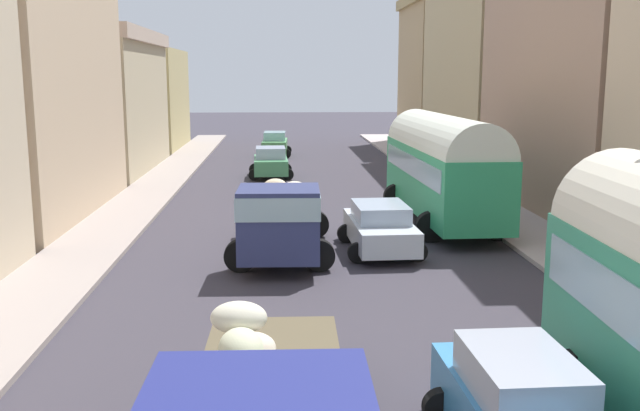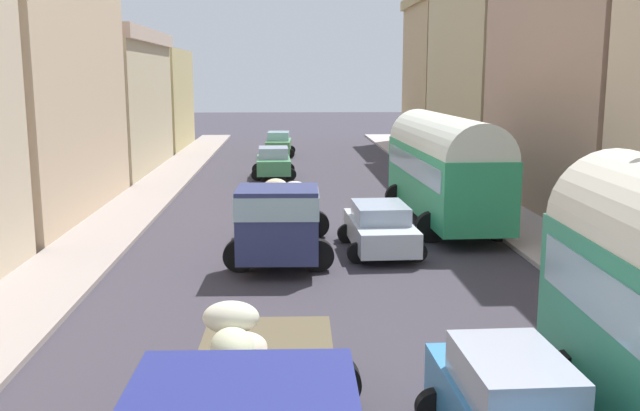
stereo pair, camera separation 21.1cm
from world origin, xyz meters
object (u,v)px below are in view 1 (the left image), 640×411
cargo_truck_1 (280,218)px  car_1 (275,144)px  parked_bus_1 (443,164)px  car_0 (271,162)px  car_3 (380,227)px  car_2 (519,411)px

cargo_truck_1 → car_1: size_ratio=1.84×
parked_bus_1 → cargo_truck_1: bearing=-139.9°
car_0 → parked_bus_1: bearing=-62.5°
parked_bus_1 → cargo_truck_1: size_ratio=1.35×
car_0 → car_3: bearing=-77.9°
parked_bus_1 → car_0: bearing=117.5°
parked_bus_1 → car_0: parked_bus_1 is taller
car_0 → car_2: car_2 is taller
car_1 → car_2: size_ratio=0.97×
car_3 → car_2: bearing=-89.1°
car_0 → car_1: 10.03m
parked_bus_1 → car_2: size_ratio=2.41×
car_1 → car_2: car_1 is taller
parked_bus_1 → car_2: bearing=-99.2°
parked_bus_1 → car_1: parked_bus_1 is taller
cargo_truck_1 → car_0: 17.33m
cargo_truck_1 → car_2: (3.26, -11.54, -0.43)m
cargo_truck_1 → car_0: bearing=91.6°
parked_bus_1 → cargo_truck_1: 7.82m
car_0 → car_2: bearing=-82.6°
cargo_truck_1 → car_1: bearing=90.6°
car_1 → car_3: size_ratio=0.92×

